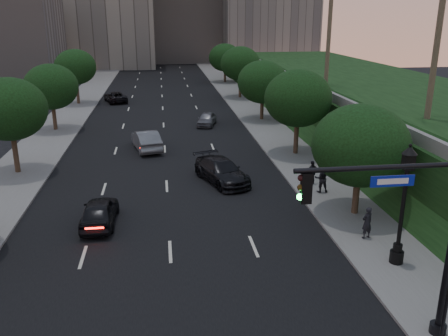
{
  "coord_description": "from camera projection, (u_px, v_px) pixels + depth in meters",
  "views": [
    {
      "loc": [
        -0.12,
        -15.15,
        10.68
      ],
      "look_at": [
        2.75,
        6.4,
        3.6
      ],
      "focal_mm": 38.0,
      "sensor_mm": 36.0,
      "label": 1
    }
  ],
  "objects": [
    {
      "name": "ground",
      "position": [
        174.0,
        316.0,
        17.61
      ],
      "size": [
        160.0,
        160.0,
        0.0
      ],
      "primitive_type": "plane",
      "color": "black",
      "rests_on": "ground"
    },
    {
      "name": "tree_right_b",
      "position": [
        298.0,
        98.0,
        36.35
      ],
      "size": [
        5.2,
        5.2,
        6.74
      ],
      "color": "#38281C",
      "rests_on": "ground"
    },
    {
      "name": "pedestrian_b",
      "position": [
        321.0,
        178.0,
        29.18
      ],
      "size": [
        0.93,
        0.75,
        1.79
      ],
      "primitive_type": "imported",
      "rotation": [
        0.0,
        0.0,
        3.06
      ],
      "color": "black",
      "rests_on": "sidewalk_right"
    },
    {
      "name": "office_block_mid",
      "position": [
        184.0,
        4.0,
        110.47
      ],
      "size": [
        22.0,
        18.0,
        26.0
      ],
      "primitive_type": "cube",
      "color": "gray",
      "rests_on": "ground"
    },
    {
      "name": "tree_left_b",
      "position": [
        9.0,
        109.0,
        31.86
      ],
      "size": [
        5.0,
        5.0,
        6.71
      ],
      "color": "#38281C",
      "rests_on": "ground"
    },
    {
      "name": "sedan_far_left",
      "position": [
        115.0,
        97.0,
        59.99
      ],
      "size": [
        3.55,
        5.29,
        1.35
      ],
      "primitive_type": "imported",
      "rotation": [
        0.0,
        0.0,
        3.44
      ],
      "color": "black",
      "rests_on": "ground"
    },
    {
      "name": "tree_left_c",
      "position": [
        51.0,
        87.0,
        44.23
      ],
      "size": [
        5.0,
        5.0,
        6.34
      ],
      "color": "#38281C",
      "rests_on": "ground"
    },
    {
      "name": "pedestrian_signal",
      "position": [
        446.0,
        311.0,
        15.28
      ],
      "size": [
        0.3,
        0.33,
        2.5
      ],
      "color": "black",
      "rests_on": "ground"
    },
    {
      "name": "traffic_signal_mast",
      "position": [
        421.0,
        243.0,
        15.21
      ],
      "size": [
        5.68,
        0.56,
        7.0
      ],
      "color": "black",
      "rests_on": "ground"
    },
    {
      "name": "sedan_near_left",
      "position": [
        99.0,
        212.0,
        25.04
      ],
      "size": [
        1.83,
        4.33,
        1.46
      ],
      "primitive_type": "imported",
      "rotation": [
        0.0,
        0.0,
        3.12
      ],
      "color": "black",
      "rests_on": "ground"
    },
    {
      "name": "sidewalk_right",
      "position": [
        267.0,
        126.0,
        47.14
      ],
      "size": [
        4.5,
        140.0,
        0.15
      ],
      "primitive_type": "cube",
      "color": "slate",
      "rests_on": "ground"
    },
    {
      "name": "parapet_wall",
      "position": [
        307.0,
        85.0,
        44.34
      ],
      "size": [
        0.35,
        90.0,
        0.7
      ],
      "primitive_type": "cube",
      "color": "slate",
      "rests_on": "embankment"
    },
    {
      "name": "sedan_far_right",
      "position": [
        207.0,
        119.0,
        47.45
      ],
      "size": [
        2.56,
        4.18,
        1.33
      ],
      "primitive_type": "imported",
      "rotation": [
        0.0,
        0.0,
        -0.27
      ],
      "color": "slate",
      "rests_on": "ground"
    },
    {
      "name": "tree_right_d",
      "position": [
        240.0,
        64.0,
        61.8
      ],
      "size": [
        5.2,
        5.2,
        6.74
      ],
      "color": "#38281C",
      "rests_on": "ground"
    },
    {
      "name": "sedan_near_right",
      "position": [
        222.0,
        171.0,
        31.4
      ],
      "size": [
        3.82,
        5.74,
        1.54
      ],
      "primitive_type": "imported",
      "rotation": [
        0.0,
        0.0,
        0.34
      ],
      "color": "black",
      "rests_on": "ground"
    },
    {
      "name": "tree_left_d",
      "position": [
        75.0,
        67.0,
        57.31
      ],
      "size": [
        5.0,
        5.0,
        6.71
      ],
      "color": "#38281C",
      "rests_on": "ground"
    },
    {
      "name": "tree_right_e",
      "position": [
        225.0,
        58.0,
        76.09
      ],
      "size": [
        5.2,
        5.2,
        6.24
      ],
      "color": "#38281C",
      "rests_on": "ground"
    },
    {
      "name": "street_lamp",
      "position": [
        402.0,
        211.0,
        20.33
      ],
      "size": [
        0.64,
        0.64,
        5.62
      ],
      "color": "black",
      "rests_on": "ground"
    },
    {
      "name": "office_block_filler",
      "position": [
        1.0,
        37.0,
        78.15
      ],
      "size": [
        18.0,
        16.0,
        14.0
      ],
      "primitive_type": "cube",
      "color": "gray",
      "rests_on": "ground"
    },
    {
      "name": "pedestrian_c",
      "position": [
        312.0,
        173.0,
        30.58
      ],
      "size": [
        0.98,
        0.57,
        1.57
      ],
      "primitive_type": "imported",
      "rotation": [
        0.0,
        0.0,
        3.35
      ],
      "color": "black",
      "rests_on": "sidewalk_right"
    },
    {
      "name": "embankment",
      "position": [
        390.0,
        108.0,
        46.14
      ],
      "size": [
        18.0,
        90.0,
        4.0
      ],
      "primitive_type": "cube",
      "color": "black",
      "rests_on": "ground"
    },
    {
      "name": "tree_right_a",
      "position": [
        361.0,
        145.0,
        25.19
      ],
      "size": [
        5.2,
        5.2,
        6.24
      ],
      "color": "#38281C",
      "rests_on": "ground"
    },
    {
      "name": "sidewalk_left",
      "position": [
        54.0,
        132.0,
        44.57
      ],
      "size": [
        4.5,
        140.0,
        0.15
      ],
      "primitive_type": "cube",
      "color": "slate",
      "rests_on": "ground"
    },
    {
      "name": "tree_right_c",
      "position": [
        263.0,
        82.0,
        48.76
      ],
      "size": [
        5.2,
        5.2,
        6.24
      ],
      "color": "#38281C",
      "rests_on": "ground"
    },
    {
      "name": "pedestrian_a",
      "position": [
        367.0,
        223.0,
        23.16
      ],
      "size": [
        0.68,
        0.55,
        1.63
      ],
      "primitive_type": "imported",
      "rotation": [
        0.0,
        0.0,
        3.45
      ],
      "color": "black",
      "rests_on": "sidewalk_right"
    },
    {
      "name": "sedan_mid_left",
      "position": [
        146.0,
        140.0,
        38.89
      ],
      "size": [
        2.76,
        5.24,
        1.64
      ],
      "primitive_type": "imported",
      "rotation": [
        0.0,
        0.0,
        3.36
      ],
      "color": "slate",
      "rests_on": "ground"
    },
    {
      "name": "road_surface",
      "position": [
        164.0,
        130.0,
        45.88
      ],
      "size": [
        16.0,
        140.0,
        0.02
      ],
      "primitive_type": "cube",
      "color": "black",
      "rests_on": "ground"
    }
  ]
}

